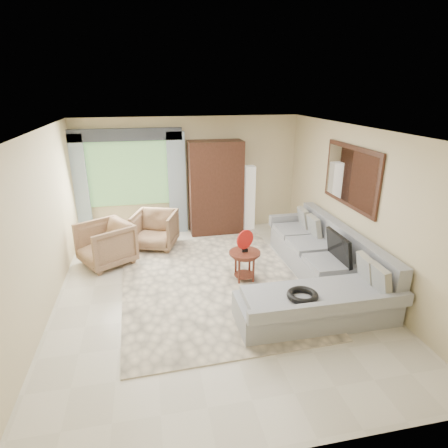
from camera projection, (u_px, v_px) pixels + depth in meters
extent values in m
plane|color=silver|center=(214.00, 292.00, 6.20)|extent=(6.00, 6.00, 0.00)
cube|color=beige|center=(212.00, 282.00, 6.47)|extent=(3.13, 4.10, 0.02)
cube|color=gray|center=(314.00, 257.00, 6.97)|extent=(0.90, 2.40, 0.40)
cube|color=gray|center=(316.00, 308.00, 5.37)|extent=(2.30, 0.80, 0.40)
cube|color=gray|center=(345.00, 242.00, 6.52)|extent=(0.20, 3.20, 0.50)
cube|color=gray|center=(290.00, 219.00, 8.04)|extent=(0.90, 0.16, 0.22)
cube|color=gray|center=(333.00, 308.00, 4.86)|extent=(2.30, 0.10, 0.18)
cube|color=black|center=(339.00, 247.00, 6.12)|extent=(0.14, 0.74, 0.48)
torus|color=black|center=(303.00, 295.00, 5.05)|extent=(0.43, 0.43, 0.09)
cylinder|color=#461712|center=(245.00, 253.00, 6.39)|extent=(0.54, 0.54, 0.04)
cylinder|color=#461712|center=(244.00, 268.00, 6.49)|extent=(0.36, 0.36, 0.49)
cylinder|color=red|center=(245.00, 239.00, 6.31)|extent=(0.32, 0.16, 0.34)
imported|color=#9E6E56|center=(106.00, 244.00, 7.04)|extent=(1.22, 1.21, 0.82)
imported|color=#8B6D4C|center=(155.00, 230.00, 7.81)|extent=(1.05, 1.07, 0.77)
imported|color=#999999|center=(97.00, 235.00, 7.79)|extent=(0.60, 0.55, 0.57)
cube|color=#321910|center=(216.00, 188.00, 8.44)|extent=(1.20, 0.55, 2.10)
cube|color=silver|center=(249.00, 198.00, 8.76)|extent=(0.24, 0.24, 1.50)
cube|color=#669E59|center=(128.00, 174.00, 8.19)|extent=(1.80, 0.04, 1.40)
cube|color=#9EB7CC|center=(79.00, 188.00, 7.99)|extent=(0.40, 0.08, 2.30)
cube|color=#9EB7CC|center=(177.00, 184.00, 8.39)|extent=(0.40, 0.08, 2.30)
cube|color=#1E232D|center=(125.00, 135.00, 7.83)|extent=(2.40, 0.12, 0.26)
cube|color=black|center=(351.00, 177.00, 6.39)|extent=(0.04, 1.70, 1.05)
cube|color=white|center=(350.00, 177.00, 6.39)|extent=(0.02, 1.54, 0.90)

